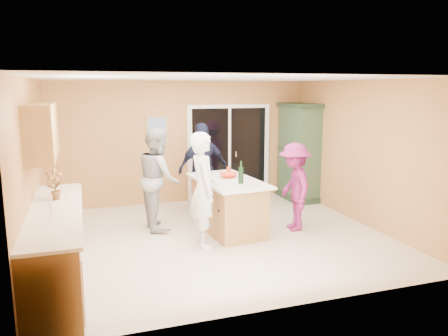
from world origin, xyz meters
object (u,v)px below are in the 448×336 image
object	(u,v)px
woman_navy	(203,168)
woman_white	(203,190)
woman_magenta	(294,187)
woman_grey	(158,178)
kitchen_island	(228,207)
green_hutch	(299,153)

from	to	relation	value
woman_navy	woman_white	bearing A→B (deg)	61.72
woman_navy	woman_magenta	xyz separation A→B (m)	(1.21, -1.56, -0.13)
woman_white	woman_magenta	bearing A→B (deg)	-76.88
woman_white	woman_grey	distance (m)	1.23
kitchen_island	woman_navy	xyz separation A→B (m)	(-0.09, 1.26, 0.47)
woman_white	woman_magenta	world-z (taller)	woman_white
kitchen_island	woman_grey	world-z (taller)	woman_grey
woman_grey	kitchen_island	bearing A→B (deg)	-117.12
woman_white	woman_navy	size ratio (longest dim) A/B	1.01
kitchen_island	green_hutch	distance (m)	2.80
green_hutch	woman_grey	distance (m)	3.49
kitchen_island	woman_magenta	size ratio (longest dim) A/B	1.18
kitchen_island	green_hutch	xyz separation A→B (m)	(2.21, 1.61, 0.61)
kitchen_island	woman_navy	size ratio (longest dim) A/B	1.01
woman_grey	woman_magenta	size ratio (longest dim) A/B	1.17
woman_white	woman_grey	xyz separation A→B (m)	(-0.50, 1.12, -0.00)
woman_navy	woman_magenta	world-z (taller)	woman_navy
kitchen_island	woman_white	world-z (taller)	woman_white
woman_magenta	green_hutch	bearing A→B (deg)	159.28
woman_magenta	kitchen_island	bearing A→B (deg)	-96.42
woman_white	kitchen_island	bearing A→B (deg)	-41.92
woman_grey	woman_navy	xyz separation A→B (m)	(1.01, 0.72, -0.00)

